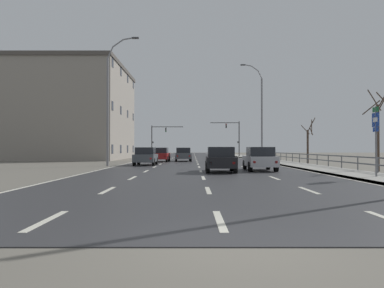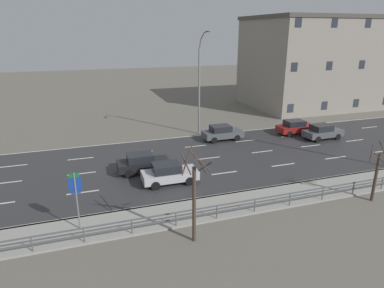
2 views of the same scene
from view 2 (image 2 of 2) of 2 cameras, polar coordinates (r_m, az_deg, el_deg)
The scene contains 11 objects.
guardrail at distance 22.15m, azimuth 13.40°, elevation -9.11°, with size 0.07×32.87×1.00m.
street_lamp_left_bank at distance 36.30m, azimuth 1.30°, elevation 9.71°, with size 2.69×0.24×10.82m.
highway_sign at distance 19.85m, azimuth -18.86°, elevation -7.98°, with size 0.09×0.68×3.53m.
car_far_left at distance 25.19m, azimuth -3.88°, elevation -4.90°, with size 1.87×4.12×1.57m.
car_distant at distance 38.86m, azimuth 16.98°, elevation 2.75°, with size 1.94×4.15×1.57m.
car_far_right at distance 27.35m, azimuth -8.27°, elevation -3.13°, with size 1.91×4.14×1.57m.
car_near_left at distance 37.95m, azimuth 21.03°, elevation 1.94°, with size 1.96×4.17×1.57m.
car_mid_centre at distance 35.25m, azimuth 5.08°, elevation 1.93°, with size 1.85×4.10×1.57m.
brick_building at distance 54.68m, azimuth 19.59°, elevation 12.83°, with size 13.72×18.44×12.84m.
bare_tree_near at distance 17.76m, azimuth 0.42°, elevation -8.97°, with size 1.44×1.44×5.46m.
bare_tree_mid at distance 25.15m, azimuth 28.61°, elevation -4.23°, with size 1.39×1.47×4.53m.
Camera 2 is at (26.33, 13.20, 10.74)m, focal length 31.81 mm.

